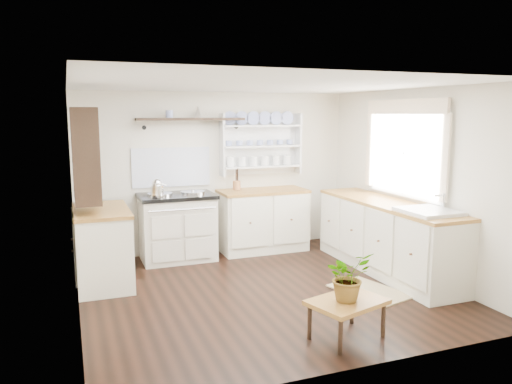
# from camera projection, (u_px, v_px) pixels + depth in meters

# --- Properties ---
(floor) EXTENTS (4.00, 3.80, 0.01)m
(floor) POSITION_uv_depth(u_px,v_px,m) (265.00, 290.00, 5.69)
(floor) COLOR black
(floor) RESTS_ON ground
(wall_back) EXTENTS (4.00, 0.02, 2.30)m
(wall_back) POSITION_uv_depth(u_px,v_px,m) (217.00, 172.00, 7.27)
(wall_back) COLOR silver
(wall_back) RESTS_ON ground
(wall_right) EXTENTS (0.02, 3.80, 2.30)m
(wall_right) POSITION_uv_depth(u_px,v_px,m) (414.00, 182.00, 6.22)
(wall_right) COLOR silver
(wall_right) RESTS_ON ground
(wall_left) EXTENTS (0.02, 3.80, 2.30)m
(wall_left) POSITION_uv_depth(u_px,v_px,m) (73.00, 202.00, 4.82)
(wall_left) COLOR silver
(wall_left) RESTS_ON ground
(ceiling) EXTENTS (4.00, 3.80, 0.01)m
(ceiling) POSITION_uv_depth(u_px,v_px,m) (266.00, 85.00, 5.34)
(ceiling) COLOR white
(ceiling) RESTS_ON wall_back
(window) EXTENTS (0.08, 1.55, 1.22)m
(window) POSITION_uv_depth(u_px,v_px,m) (405.00, 148.00, 6.27)
(window) COLOR white
(window) RESTS_ON wall_right
(aga_cooker) EXTENTS (1.02, 0.71, 0.94)m
(aga_cooker) POSITION_uv_depth(u_px,v_px,m) (177.00, 226.00, 6.84)
(aga_cooker) COLOR beige
(aga_cooker) RESTS_ON floor
(back_cabinets) EXTENTS (1.27, 0.63, 0.90)m
(back_cabinets) POSITION_uv_depth(u_px,v_px,m) (263.00, 219.00, 7.31)
(back_cabinets) COLOR beige
(back_cabinets) RESTS_ON floor
(right_cabinets) EXTENTS (0.62, 2.43, 0.90)m
(right_cabinets) POSITION_uv_depth(u_px,v_px,m) (387.00, 236.00, 6.31)
(right_cabinets) COLOR beige
(right_cabinets) RESTS_ON floor
(belfast_sink) EXTENTS (0.55, 0.60, 0.45)m
(belfast_sink) POSITION_uv_depth(u_px,v_px,m) (428.00, 222.00, 5.56)
(belfast_sink) COLOR white
(belfast_sink) RESTS_ON right_cabinets
(left_cabinets) EXTENTS (0.62, 1.13, 0.90)m
(left_cabinets) POSITION_uv_depth(u_px,v_px,m) (103.00, 246.00, 5.86)
(left_cabinets) COLOR beige
(left_cabinets) RESTS_ON floor
(plate_rack) EXTENTS (1.20, 0.22, 0.90)m
(plate_rack) POSITION_uv_depth(u_px,v_px,m) (259.00, 144.00, 7.40)
(plate_rack) COLOR white
(plate_rack) RESTS_ON wall_back
(high_shelf) EXTENTS (1.50, 0.29, 0.16)m
(high_shelf) POSITION_uv_depth(u_px,v_px,m) (191.00, 120.00, 6.90)
(high_shelf) COLOR black
(high_shelf) RESTS_ON wall_back
(left_shelving) EXTENTS (0.28, 0.80, 1.05)m
(left_shelving) POSITION_uv_depth(u_px,v_px,m) (85.00, 153.00, 5.64)
(left_shelving) COLOR black
(left_shelving) RESTS_ON wall_left
(kettle) EXTENTS (0.17, 0.17, 0.21)m
(kettle) POSITION_uv_depth(u_px,v_px,m) (157.00, 187.00, 6.54)
(kettle) COLOR silver
(kettle) RESTS_ON aga_cooker
(utensil_crock) EXTENTS (0.11, 0.11, 0.13)m
(utensil_crock) POSITION_uv_depth(u_px,v_px,m) (237.00, 185.00, 7.18)
(utensil_crock) COLOR #A86B3D
(utensil_crock) RESTS_ON back_cabinets
(center_table) EXTENTS (0.76, 0.64, 0.36)m
(center_table) POSITION_uv_depth(u_px,v_px,m) (347.00, 305.00, 4.43)
(center_table) COLOR brown
(center_table) RESTS_ON floor
(potted_plant) EXTENTS (0.46, 0.41, 0.44)m
(potted_plant) POSITION_uv_depth(u_px,v_px,m) (348.00, 276.00, 4.39)
(potted_plant) COLOR #3F7233
(potted_plant) RESTS_ON center_table
(floor_rug) EXTENTS (0.75, 0.96, 0.02)m
(floor_rug) POSITION_uv_depth(u_px,v_px,m) (370.00, 291.00, 5.64)
(floor_rug) COLOR #918454
(floor_rug) RESTS_ON floor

